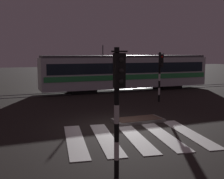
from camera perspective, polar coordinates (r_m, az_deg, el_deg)
ground_plane at (r=13.08m, az=1.41°, el=-7.73°), size 120.00×120.00×0.00m
rail_near at (r=23.26m, az=-9.15°, el=-1.06°), size 80.00×0.12×0.03m
rail_far at (r=24.65m, az=-9.88°, el=-0.60°), size 80.00×0.12×0.03m
crosswalk_zebra at (r=11.62m, az=4.68°, el=-9.67°), size 6.25×5.27×0.02m
traffic_island at (r=14.07m, az=5.40°, el=-6.31°), size 2.50×1.20×0.18m
traffic_light_kerb_mid_left at (r=7.31m, az=1.24°, el=-0.88°), size 0.36×0.42×3.59m
traffic_light_corner_far_right at (r=19.65m, az=9.94°, el=4.12°), size 0.36×0.42×3.51m
tram at (r=25.60m, az=3.14°, el=3.70°), size 16.03×2.58×4.15m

